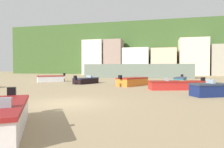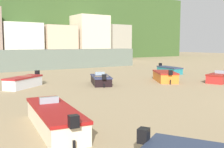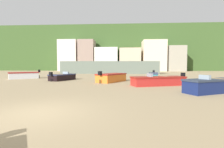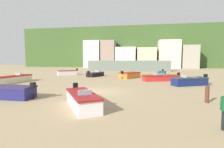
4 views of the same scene
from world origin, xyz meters
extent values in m
plane|color=tan|center=(0.00, 0.00, 0.00)|extent=(160.00, 160.00, 0.00)
cube|color=#385426|center=(0.00, 66.00, 7.99)|extent=(90.00, 32.00, 15.99)
cube|color=slate|center=(0.48, 30.00, 1.37)|extent=(21.47, 2.40, 2.74)
cube|color=beige|center=(-14.04, 47.35, 4.99)|extent=(5.93, 6.70, 9.99)
cube|color=gray|center=(-8.08, 46.58, 4.98)|extent=(4.97, 5.16, 9.97)
cube|color=silver|center=(-1.69, 47.10, 3.74)|extent=(7.17, 6.19, 7.47)
cube|color=#D0B294|center=(5.79, 46.56, 3.63)|extent=(6.59, 5.13, 7.25)
cube|color=beige|center=(13.37, 46.96, 4.85)|extent=(7.11, 5.91, 9.70)
cube|color=#9E9785|center=(20.06, 47.41, 3.93)|extent=(5.28, 6.82, 7.87)
cube|color=#20737C|center=(7.61, 16.94, 0.33)|extent=(1.92, 3.91, 0.66)
cube|color=#2E3755|center=(7.61, 16.94, 0.72)|extent=(2.02, 4.02, 0.12)
cube|color=black|center=(8.03, 18.95, 0.90)|extent=(0.37, 0.34, 0.40)
cylinder|color=black|center=(8.03, 18.95, 0.16)|extent=(0.12, 0.12, 0.33)
cube|color=black|center=(-4.02, 13.56, 0.32)|extent=(2.56, 3.57, 0.63)
cube|color=#2B2F4F|center=(-4.02, 13.56, 0.69)|extent=(2.68, 3.69, 0.12)
cube|color=black|center=(-4.73, 11.89, 0.87)|extent=(0.40, 0.38, 0.40)
cylinder|color=black|center=(-4.73, 11.89, 0.16)|extent=(0.13, 0.13, 0.32)
cube|color=#8C9EA8|center=(-3.80, 14.09, 0.89)|extent=(0.85, 0.51, 0.28)
cube|color=olive|center=(-4.18, 13.19, 0.74)|extent=(1.18, 0.68, 0.08)
cube|color=orange|center=(2.09, 12.02, 0.40)|extent=(3.28, 3.99, 0.80)
cube|color=maroon|center=(2.09, 12.02, 0.86)|extent=(3.40, 4.12, 0.12)
cube|color=black|center=(1.04, 10.29, 1.04)|extent=(0.42, 0.41, 0.40)
cylinder|color=black|center=(1.04, 10.29, 0.20)|extent=(0.14, 0.14, 0.40)
cube|color=navy|center=(9.22, 5.27, 0.40)|extent=(4.15, 2.82, 0.80)
cube|color=#293344|center=(9.22, 5.27, 0.86)|extent=(4.27, 2.94, 0.12)
cube|color=#8C9EA8|center=(8.58, 4.98, 1.06)|extent=(0.50, 0.76, 0.28)
cube|color=white|center=(-10.10, 15.44, 0.39)|extent=(3.50, 3.11, 0.78)
cube|color=maroon|center=(-10.10, 15.44, 0.84)|extent=(3.63, 3.23, 0.12)
cube|color=black|center=(-8.57, 16.64, 1.02)|extent=(0.42, 0.42, 0.40)
cylinder|color=black|center=(-8.57, 16.64, 0.19)|extent=(0.14, 0.14, 0.39)
cube|color=#8A6E4E|center=(-9.75, 15.71, 0.89)|extent=(0.81, 0.93, 0.08)
cube|color=red|center=(6.51, 9.00, 0.35)|extent=(5.02, 2.82, 0.69)
cube|color=maroon|center=(6.51, 9.00, 0.75)|extent=(5.14, 2.93, 0.12)
cube|color=black|center=(8.98, 9.78, 0.93)|extent=(0.36, 0.39, 0.40)
cylinder|color=black|center=(8.98, 9.78, 0.17)|extent=(0.13, 0.13, 0.35)
cube|color=#8C9EA8|center=(5.70, 8.74, 0.95)|extent=(0.45, 0.87, 0.28)
cube|color=#8A6748|center=(7.08, 9.18, 0.80)|extent=(0.60, 1.23, 0.08)
cube|color=white|center=(0.35, -5.14, 0.38)|extent=(3.21, 4.04, 0.77)
cube|color=maroon|center=(0.35, -5.14, 0.83)|extent=(3.33, 4.17, 0.12)
cube|color=black|center=(-0.82, -3.31, 1.01)|extent=(0.42, 0.41, 0.40)
cylinder|color=black|center=(-0.82, -3.31, 0.19)|extent=(0.14, 0.14, 0.38)
camera|label=1|loc=(5.19, -10.45, 2.02)|focal=32.50mm
camera|label=2|loc=(-16.10, -6.50, 3.45)|focal=43.88mm
camera|label=3|loc=(3.21, -5.83, 1.80)|focal=26.04mm
camera|label=4|loc=(3.81, -14.62, 2.84)|focal=26.89mm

